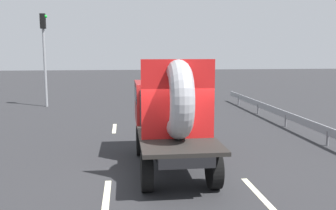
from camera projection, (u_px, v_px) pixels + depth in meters
ground_plane at (169, 176)px, 10.30m from camera, size 120.00×120.00×0.00m
flatbed_truck at (170, 110)px, 11.25m from camera, size 2.02×5.27×3.25m
distant_sedan at (189, 87)px, 28.65m from camera, size 1.65×3.85×1.26m
traffic_light at (44, 47)px, 22.70m from camera, size 0.42×0.36×5.72m
guardrail at (271, 109)px, 18.67m from camera, size 0.10×14.14×0.71m
lane_dash_left_near at (107, 196)px, 8.85m from camera, size 0.16×2.11×0.01m
lane_dash_left_far at (114, 128)px, 16.61m from camera, size 0.16×2.03×0.01m
lane_dash_right_near at (259, 195)px, 8.90m from camera, size 0.16×2.35×0.01m
lane_dash_right_far at (193, 125)px, 17.36m from camera, size 0.16×2.02×0.01m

